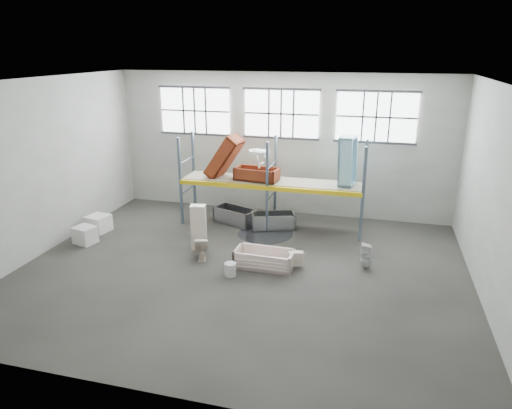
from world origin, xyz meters
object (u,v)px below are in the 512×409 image
(blue_tub_upright, at_px, (348,161))
(rust_tub_flat, at_px, (257,174))
(toilet_beige, at_px, (202,247))
(bucket, at_px, (230,269))
(steel_tub_left, at_px, (235,216))
(steel_tub_right, at_px, (273,221))
(carton_near, at_px, (85,235))
(bathtub_beige, at_px, (264,259))
(toilet_white, at_px, (367,256))
(cistern_tall, at_px, (199,227))

(blue_tub_upright, bearing_deg, rust_tub_flat, -176.89)
(toilet_beige, relative_size, rust_tub_flat, 0.46)
(rust_tub_flat, relative_size, bucket, 3.95)
(blue_tub_upright, bearing_deg, toilet_beige, -140.85)
(steel_tub_left, height_order, steel_tub_right, steel_tub_left)
(toilet_beige, xyz_separation_m, carton_near, (-3.89, 0.09, -0.07))
(bathtub_beige, xyz_separation_m, toilet_beige, (-1.87, 0.09, 0.09))
(toilet_beige, xyz_separation_m, toilet_white, (4.61, 0.53, 0.03))
(toilet_beige, relative_size, carton_near, 1.07)
(rust_tub_flat, bearing_deg, blue_tub_upright, 3.11)
(rust_tub_flat, bearing_deg, cistern_tall, -116.80)
(toilet_white, xyz_separation_m, bucket, (-3.48, -1.39, -0.18))
(cistern_tall, bearing_deg, bucket, -57.44)
(toilet_beige, bearing_deg, cistern_tall, -81.19)
(steel_tub_right, bearing_deg, toilet_white, -35.95)
(bathtub_beige, height_order, bucket, bathtub_beige)
(steel_tub_right, xyz_separation_m, blue_tub_upright, (2.32, 0.27, 2.13))
(steel_tub_right, bearing_deg, toilet_beige, -117.50)
(blue_tub_upright, bearing_deg, steel_tub_left, -177.72)
(toilet_beige, relative_size, cistern_tall, 0.48)
(steel_tub_right, xyz_separation_m, bucket, (-0.33, -3.67, -0.08))
(steel_tub_left, distance_m, rust_tub_flat, 1.73)
(steel_tub_left, bearing_deg, steel_tub_right, -5.11)
(cistern_tall, distance_m, blue_tub_upright, 5.08)
(carton_near, bearing_deg, cistern_tall, 7.93)
(steel_tub_left, xyz_separation_m, blue_tub_upright, (3.67, 0.15, 2.12))
(blue_tub_upright, bearing_deg, bathtub_beige, -121.06)
(bathtub_beige, bearing_deg, cistern_tall, 163.93)
(steel_tub_right, xyz_separation_m, carton_near, (-5.35, -2.72, 0.00))
(toilet_white, distance_m, carton_near, 8.51)
(steel_tub_left, bearing_deg, carton_near, -144.61)
(cistern_tall, xyz_separation_m, steel_tub_left, (0.42, 2.34, -0.42))
(toilet_beige, bearing_deg, rust_tub_flat, -125.20)
(steel_tub_right, height_order, blue_tub_upright, blue_tub_upright)
(toilet_beige, height_order, blue_tub_upright, blue_tub_upright)
(toilet_white, height_order, blue_tub_upright, blue_tub_upright)
(toilet_beige, xyz_separation_m, cistern_tall, (-0.31, 0.59, 0.36))
(rust_tub_flat, xyz_separation_m, carton_near, (-4.76, -2.83, -1.55))
(bathtub_beige, height_order, toilet_beige, toilet_beige)
(toilet_white, bearing_deg, toilet_beige, -87.66)
(rust_tub_flat, bearing_deg, carton_near, -149.27)
(cistern_tall, relative_size, steel_tub_left, 0.93)
(toilet_beige, bearing_deg, bathtub_beige, 158.65)
(steel_tub_right, bearing_deg, cistern_tall, -128.57)
(toilet_white, bearing_deg, steel_tub_left, -122.34)
(bucket, bearing_deg, toilet_white, 21.74)
(toilet_white, height_order, bucket, toilet_white)
(steel_tub_left, distance_m, bucket, 3.93)
(steel_tub_left, relative_size, rust_tub_flat, 1.03)
(bathtub_beige, relative_size, steel_tub_left, 1.10)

